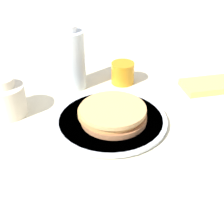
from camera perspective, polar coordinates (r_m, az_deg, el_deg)
ground_plane at (r=0.83m, az=-0.07°, el=-1.64°), size 4.00×4.00×0.00m
plate at (r=0.82m, az=0.00°, el=-1.51°), size 0.30×0.30×0.01m
pancake_stack at (r=0.80m, az=0.02°, el=-0.24°), size 0.18×0.18×0.04m
juice_glass at (r=1.00m, az=1.97°, el=7.15°), size 0.07×0.07×0.07m
cream_jug at (r=0.88m, az=-18.66°, el=2.25°), size 0.10×0.10×0.11m
water_bottle_near at (r=0.96m, az=-7.32°, el=9.47°), size 0.08×0.08×0.20m
napkin at (r=1.02m, az=17.62°, el=4.68°), size 0.20×0.17×0.02m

